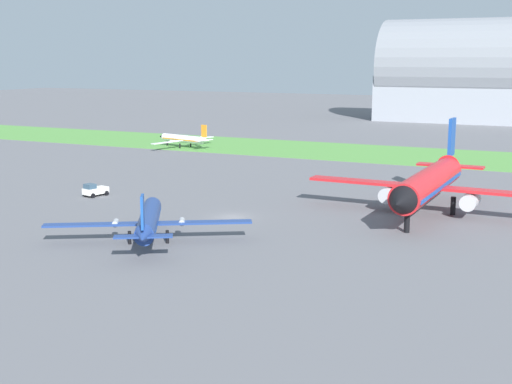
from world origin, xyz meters
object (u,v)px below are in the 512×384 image
(airplane_foreground_turboprop, at_px, (148,220))
(airplane_taxiing_turboprop, at_px, (184,139))
(airplane_midfield_jet, at_px, (430,183))
(pushback_tug_near_gate, at_px, (95,190))

(airplane_foreground_turboprop, distance_m, airplane_taxiing_turboprop, 82.59)
(airplane_foreground_turboprop, distance_m, airplane_midfield_jet, 37.01)
(airplane_foreground_turboprop, bearing_deg, airplane_taxiing_turboprop, -1.86)
(airplane_midfield_jet, xyz_separation_m, pushback_tug_near_gate, (-46.89, -8.81, -3.23))
(airplane_taxiing_turboprop, distance_m, pushback_tug_near_gate, 56.84)
(pushback_tug_near_gate, bearing_deg, airplane_taxiing_turboprop, -148.75)
(airplane_foreground_turboprop, relative_size, airplane_midfield_jet, 0.62)
(airplane_midfield_jet, distance_m, pushback_tug_near_gate, 47.82)
(airplane_midfield_jet, bearing_deg, airplane_taxiing_turboprop, -123.72)
(airplane_taxiing_turboprop, xyz_separation_m, pushback_tug_near_gate, (17.49, -54.06, -1.13))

